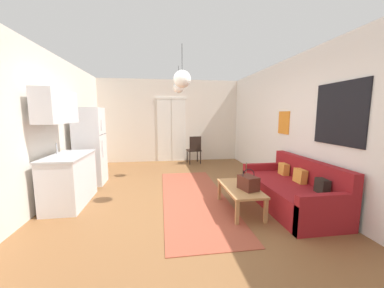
# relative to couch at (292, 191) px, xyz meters

# --- Properties ---
(ground_plane) EXTENTS (5.24, 8.33, 0.10)m
(ground_plane) POSITION_rel_couch_xyz_m (-1.91, 0.23, -0.32)
(ground_plane) COLOR brown
(wall_back) EXTENTS (4.84, 0.13, 2.74)m
(wall_back) POSITION_rel_couch_xyz_m (-1.91, 4.14, 1.09)
(wall_back) COLOR silver
(wall_back) RESTS_ON ground_plane
(wall_right) EXTENTS (0.12, 7.93, 2.74)m
(wall_right) POSITION_rel_couch_xyz_m (0.46, 0.23, 1.11)
(wall_right) COLOR white
(wall_right) RESTS_ON ground_plane
(wall_left) EXTENTS (0.12, 7.93, 2.74)m
(wall_left) POSITION_rel_couch_xyz_m (-4.28, 0.23, 1.10)
(wall_left) COLOR silver
(wall_left) RESTS_ON ground_plane
(area_rug) EXTENTS (1.18, 3.49, 0.01)m
(area_rug) POSITION_rel_couch_xyz_m (-1.62, 0.65, -0.26)
(area_rug) COLOR #9E4733
(area_rug) RESTS_ON ground_plane
(couch) EXTENTS (0.89, 1.91, 0.82)m
(couch) POSITION_rel_couch_xyz_m (0.00, 0.00, 0.00)
(couch) COLOR maroon
(couch) RESTS_ON ground_plane
(coffee_table) EXTENTS (0.52, 1.03, 0.40)m
(coffee_table) POSITION_rel_couch_xyz_m (-0.95, -0.02, 0.08)
(coffee_table) COLOR #B27F4C
(coffee_table) RESTS_ON ground_plane
(bamboo_vase) EXTENTS (0.09, 0.09, 0.39)m
(bamboo_vase) POSITION_rel_couch_xyz_m (-0.83, 0.05, 0.22)
(bamboo_vase) COLOR beige
(bamboo_vase) RESTS_ON coffee_table
(handbag) EXTENTS (0.29, 0.35, 0.34)m
(handbag) POSITION_rel_couch_xyz_m (-0.87, -0.15, 0.25)
(handbag) COLOR #512319
(handbag) RESTS_ON coffee_table
(refrigerator) EXTENTS (0.61, 0.60, 1.74)m
(refrigerator) POSITION_rel_couch_xyz_m (-3.83, 1.83, 0.61)
(refrigerator) COLOR white
(refrigerator) RESTS_ON ground_plane
(kitchen_counter) EXTENTS (0.60, 1.18, 2.00)m
(kitchen_counter) POSITION_rel_couch_xyz_m (-3.88, 0.67, 0.49)
(kitchen_counter) COLOR silver
(kitchen_counter) RESTS_ON ground_plane
(accent_chair) EXTENTS (0.47, 0.45, 0.90)m
(accent_chair) POSITION_rel_couch_xyz_m (-1.17, 3.54, 0.23)
(accent_chair) COLOR black
(accent_chair) RESTS_ON ground_plane
(pendant_lamp_near) EXTENTS (0.29, 0.29, 0.71)m
(pendant_lamp_near) POSITION_rel_couch_xyz_m (-1.86, 0.40, 1.91)
(pendant_lamp_near) COLOR black
(pendant_lamp_far) EXTENTS (0.27, 0.27, 0.63)m
(pendant_lamp_far) POSITION_rel_couch_xyz_m (-1.79, 2.04, 1.97)
(pendant_lamp_far) COLOR black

